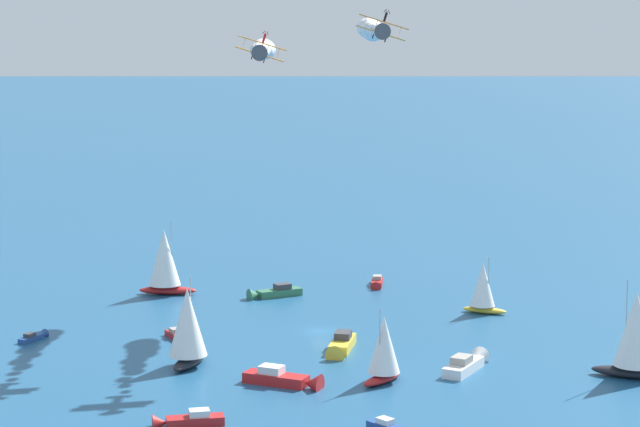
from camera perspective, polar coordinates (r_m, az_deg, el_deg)
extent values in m
plane|color=#1E517A|center=(181.84, 0.01, -5.38)|extent=(2000.00, 2000.00, 0.00)
cube|color=#B21E1E|center=(156.06, -2.02, -7.55)|extent=(8.08, 6.98, 1.30)
cone|color=#B21E1E|center=(154.00, -0.34, -7.77)|extent=(3.23, 3.34, 2.61)
cube|color=silver|center=(156.01, -2.22, -7.12)|extent=(3.53, 3.38, 0.98)
cube|color=gold|center=(172.17, 1.03, -5.98)|extent=(5.61, 8.51, 1.30)
cone|color=gold|center=(167.43, 0.74, -6.40)|extent=(3.22, 2.95, 2.61)
cube|color=#38383D|center=(172.47, 1.06, -5.56)|extent=(3.04, 3.44, 0.98)
ellipsoid|color=#B21E1E|center=(156.78, 2.84, -7.53)|extent=(6.98, 6.25, 1.03)
cylinder|color=#B2B2B7|center=(155.08, 2.74, -5.89)|extent=(0.14, 0.14, 8.44)
cone|color=white|center=(155.92, 2.93, -5.98)|extent=(5.68, 5.68, 7.18)
ellipsoid|color=black|center=(164.85, -5.96, -6.70)|extent=(6.68, 9.17, 1.27)
cylinder|color=#B2B2B7|center=(163.99, -5.91, -4.67)|extent=(0.14, 0.14, 10.46)
cone|color=white|center=(163.10, -6.06, -4.93)|extent=(6.81, 6.81, 8.89)
ellipsoid|color=#B21E1E|center=(207.17, -6.95, -3.50)|extent=(9.84, 5.09, 1.33)
cylinder|color=#B2B2B7|center=(205.84, -6.79, -1.84)|extent=(0.14, 0.14, 10.89)
cone|color=white|center=(206.14, -7.11, -1.98)|extent=(6.41, 6.41, 9.26)
cube|color=#B21E1E|center=(141.50, -5.71, -9.38)|extent=(6.42, 2.16, 1.02)
cone|color=#B21E1E|center=(141.19, -7.31, -9.45)|extent=(1.67, 2.07, 2.04)
cube|color=silver|center=(141.27, -5.52, -9.03)|extent=(2.26, 1.68, 0.77)
ellipsoid|color=black|center=(163.49, 13.95, -7.04)|extent=(9.56, 7.72, 1.36)
cylinder|color=#B2B2B7|center=(162.01, 13.78, -4.88)|extent=(0.14, 0.14, 11.18)
cone|color=white|center=(161.99, 14.19, -5.10)|extent=(7.43, 7.43, 9.50)
cube|color=#33704C|center=(204.36, -1.86, -3.63)|extent=(7.65, 4.06, 1.17)
cone|color=#33704C|center=(202.56, -3.01, -3.75)|extent=(2.39, 2.73, 2.34)
cube|color=#38383D|center=(204.37, -1.72, -3.33)|extent=(2.94, 2.44, 0.88)
cube|color=#B21E1E|center=(213.14, 2.62, -3.15)|extent=(3.43, 5.83, 0.89)
cone|color=#B21E1E|center=(209.82, 2.57, -3.34)|extent=(2.13, 1.91, 1.78)
cube|color=gray|center=(213.39, 2.62, -2.92)|extent=(1.96, 2.29, 0.67)
cube|color=#23478C|center=(180.97, -13.02, -5.57)|extent=(3.69, 4.23, 0.69)
cone|color=#23478C|center=(182.98, -12.52, -5.40)|extent=(1.75, 1.70, 1.37)
cube|color=#38383D|center=(180.58, -13.09, -5.41)|extent=(1.78, 1.86, 0.51)
cube|color=silver|center=(139.09, 2.99, -9.41)|extent=(2.02, 2.20, 0.61)
ellipsoid|color=gold|center=(194.26, 7.51, -4.39)|extent=(6.76, 5.55, 0.97)
cylinder|color=#B2B2B7|center=(193.17, 7.68, -3.11)|extent=(0.14, 0.14, 7.94)
cone|color=white|center=(193.47, 7.43, -3.21)|extent=(5.29, 5.29, 6.75)
cube|color=#B21E1E|center=(178.94, -6.59, -5.55)|extent=(2.80, 5.14, 0.78)
cone|color=#B21E1E|center=(176.23, -6.23, -5.77)|extent=(1.84, 1.62, 1.57)
cube|color=gray|center=(179.10, -6.63, -5.31)|extent=(1.66, 1.98, 0.59)
cube|color=white|center=(162.12, 6.55, -6.97)|extent=(7.33, 7.89, 1.31)
cone|color=white|center=(166.61, 7.19, -6.55)|extent=(3.35, 3.29, 2.62)
cube|color=gray|center=(161.26, 6.47, -6.63)|extent=(3.46, 3.53, 0.98)
cylinder|color=orange|center=(176.73, 2.79, 8.29)|extent=(2.33, 6.50, 1.12)
cylinder|color=white|center=(173.84, 2.86, 8.28)|extent=(1.35, 0.83, 1.26)
cylinder|color=#4C4C51|center=(173.42, 2.87, 8.28)|extent=(2.83, 0.60, 2.87)
cube|color=orange|center=(176.43, 2.77, 8.21)|extent=(7.04, 2.60, 2.22)
cube|color=orange|center=(176.46, 2.93, 8.71)|extent=(7.04, 2.60, 2.22)
cylinder|color=white|center=(176.65, 3.63, 8.21)|extent=(0.58, 0.21, 1.58)
cylinder|color=white|center=(176.51, 3.13, 8.37)|extent=(0.58, 0.21, 1.58)
cylinder|color=white|center=(176.38, 2.57, 8.55)|extent=(0.58, 0.21, 1.58)
cylinder|color=white|center=(176.27, 2.06, 8.70)|extent=(0.58, 0.21, 1.58)
cube|color=orange|center=(179.58, 2.77, 8.47)|extent=(0.65, 1.17, 1.18)
cube|color=orange|center=(179.58, 2.72, 8.30)|extent=(2.54, 1.35, 0.81)
cylinder|color=black|center=(176.00, 2.99, 7.89)|extent=(0.40, 0.64, 0.61)
cylinder|color=black|center=(175.86, 2.43, 8.07)|extent=(0.40, 0.64, 0.61)
cylinder|color=#262628|center=(176.47, 2.97, 8.85)|extent=(0.35, 0.14, 0.88)
cylinder|color=black|center=(176.48, 3.00, 8.84)|extent=(0.37, 0.20, 0.78)
cylinder|color=black|center=(176.46, 2.94, 8.86)|extent=(0.37, 0.20, 0.78)
cube|color=black|center=(176.49, 3.04, 9.05)|extent=(0.51, 0.29, 0.60)
sphere|color=brown|center=(176.50, 3.07, 9.17)|extent=(0.21, 0.21, 0.21)
cylinder|color=black|center=(176.52, 3.17, 9.16)|extent=(0.23, 0.13, 0.59)
cylinder|color=black|center=(176.48, 2.99, 9.21)|extent=(0.49, 0.18, 0.46)
ellipsoid|color=silver|center=(181.38, 2.77, 8.22)|extent=(1.47, 1.69, 1.11)
ellipsoid|color=silver|center=(184.23, 2.69, 8.36)|extent=(1.97, 1.97, 1.54)
ellipsoid|color=silver|center=(187.06, 2.52, 8.42)|extent=(2.43, 2.70, 1.85)
ellipsoid|color=silver|center=(189.94, 2.55, 8.23)|extent=(3.25, 3.47, 2.50)
ellipsoid|color=silver|center=(192.80, 2.50, 8.34)|extent=(3.79, 4.10, 2.90)
ellipsoid|color=silver|center=(195.64, 2.36, 8.38)|extent=(4.07, 4.16, 3.16)
ellipsoid|color=silver|center=(198.52, 2.40, 8.25)|extent=(4.84, 5.41, 3.68)
ellipsoid|color=silver|center=(201.39, 2.41, 8.38)|extent=(5.32, 5.73, 4.09)
ellipsoid|color=silver|center=(204.22, 2.25, 8.43)|extent=(5.76, 6.56, 4.35)
cylinder|color=orange|center=(179.59, -2.75, 7.35)|extent=(2.33, 6.50, 1.12)
cylinder|color=white|center=(176.69, -2.77, 7.32)|extent=(1.35, 0.83, 1.26)
cylinder|color=#4C4C51|center=(176.27, -2.77, 7.32)|extent=(2.83, 0.60, 2.87)
cube|color=orange|center=(179.30, -2.78, 7.26)|extent=(7.04, 2.60, 2.22)
cube|color=orange|center=(179.26, -2.63, 7.76)|extent=(7.04, 2.60, 2.22)
cylinder|color=white|center=(179.26, -1.93, 7.28)|extent=(0.58, 0.21, 1.58)
cylinder|color=white|center=(179.27, -2.43, 7.43)|extent=(0.58, 0.21, 1.58)
cylinder|color=white|center=(179.29, -2.98, 7.59)|extent=(0.58, 0.21, 1.58)
cylinder|color=white|center=(179.32, -3.48, 7.74)|extent=(0.58, 0.21, 1.58)
cube|color=orange|center=(182.42, -2.68, 7.54)|extent=(0.65, 1.17, 1.18)
cube|color=orange|center=(182.44, -2.73, 7.37)|extent=(2.54, 1.35, 0.81)
cylinder|color=black|center=(178.82, -2.57, 6.95)|extent=(0.40, 0.64, 0.61)
cylinder|color=black|center=(178.84, -3.13, 7.12)|extent=(0.40, 0.64, 0.61)
cylinder|color=#262628|center=(179.25, -2.59, 7.90)|extent=(0.35, 0.14, 0.88)
cylinder|color=red|center=(179.24, -2.56, 7.89)|extent=(0.37, 0.20, 0.78)
cylinder|color=red|center=(179.25, -2.62, 7.91)|extent=(0.37, 0.20, 0.78)
cube|color=red|center=(179.23, -2.53, 8.10)|extent=(0.51, 0.29, 0.60)
sphere|color=#9E7051|center=(179.23, -2.49, 8.21)|extent=(0.21, 0.21, 0.21)
cylinder|color=red|center=(179.22, -2.40, 8.21)|extent=(0.23, 0.13, 0.59)
cylinder|color=red|center=(179.23, -2.57, 8.26)|extent=(0.49, 0.18, 0.46)
ellipsoid|color=silver|center=(184.22, -2.68, 7.31)|extent=(1.71, 1.92, 1.30)
ellipsoid|color=silver|center=(187.09, -2.73, 7.38)|extent=(2.15, 2.24, 1.66)
ellipsoid|color=silver|center=(189.95, -2.62, 7.35)|extent=(2.90, 3.60, 2.14)
ellipsoid|color=silver|center=(192.82, -2.82, 7.42)|extent=(3.38, 4.00, 2.53)
ellipsoid|color=silver|center=(195.67, -2.63, 7.43)|extent=(3.55, 3.81, 2.72)
ellipsoid|color=silver|center=(198.55, -2.80, 7.41)|extent=(4.21, 4.48, 3.24)
ellipsoid|color=silver|center=(201.41, -2.72, 7.45)|extent=(4.76, 5.92, 3.51)
ellipsoid|color=silver|center=(204.27, -2.60, 7.45)|extent=(5.04, 5.08, 3.93)
ellipsoid|color=silver|center=(207.13, -2.57, 7.51)|extent=(5.65, 6.27, 4.30)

